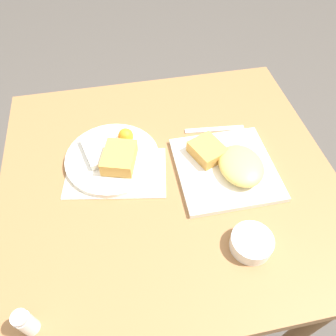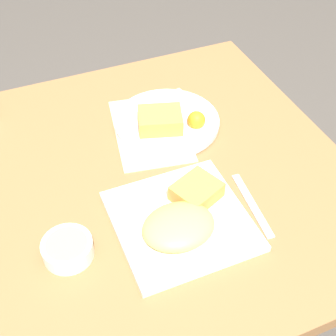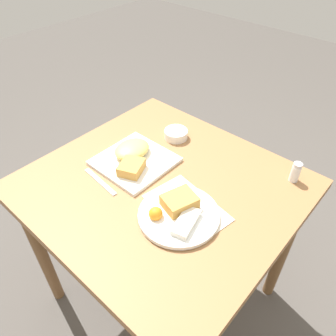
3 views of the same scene
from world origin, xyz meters
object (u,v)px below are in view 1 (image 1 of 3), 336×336
Objects in this scene: plate_oval_far at (113,156)px; salt_shaker at (27,323)px; sauce_ramekin at (251,243)px; butter_knife at (214,129)px; plate_square_near at (229,165)px.

salt_shaker is at bearing 153.71° from plate_oval_far.
plate_oval_far is 3.36× the size of salt_shaker.
butter_knife is (0.38, -0.03, -0.02)m from sauce_ramekin.
plate_oval_far is 0.42m from sauce_ramekin.
butter_knife is at bearing -47.55° from salt_shaker.
butter_knife is at bearing -78.41° from plate_oval_far.
butter_knife is (0.16, -0.01, -0.02)m from plate_square_near.
plate_square_near is 1.00× the size of plate_oval_far.
plate_square_near reaches higher than plate_oval_far.
salt_shaker is 0.69m from butter_knife.
sauce_ramekin is at bearing -138.40° from plate_oval_far.
sauce_ramekin is (-0.22, 0.02, -0.00)m from plate_square_near.
salt_shaker is at bearing 99.62° from sauce_ramekin.
butter_knife is at bearing -2.81° from plate_square_near.
salt_shaker reaches higher than butter_knife.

